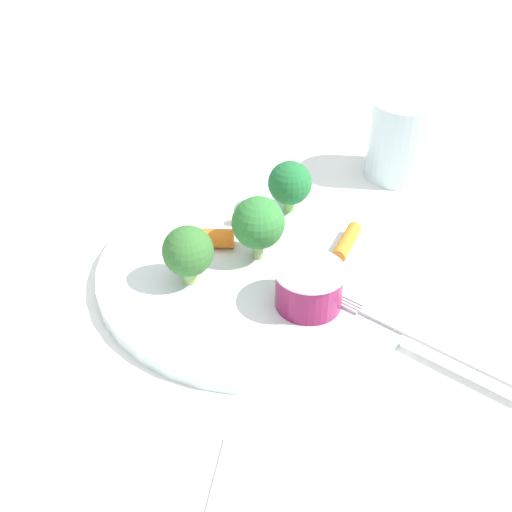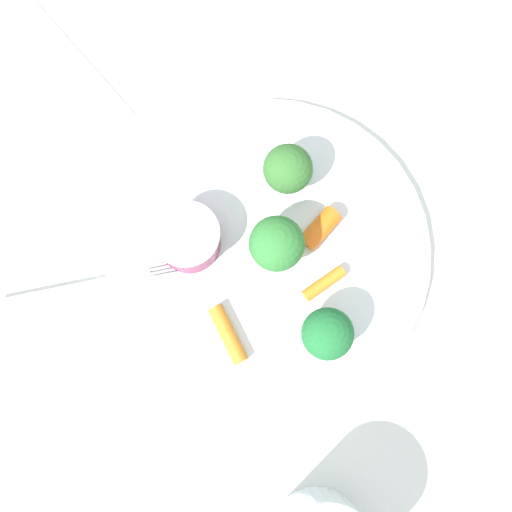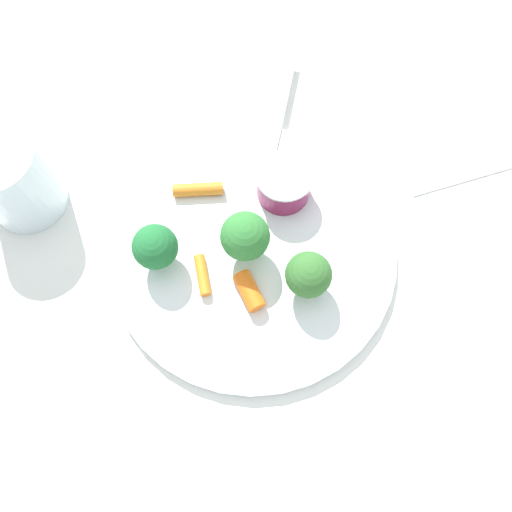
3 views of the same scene
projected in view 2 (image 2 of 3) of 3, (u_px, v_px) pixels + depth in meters
The scene contains 11 objects.
ground_plane at pixel (268, 252), 0.57m from camera, with size 2.40×2.40×0.00m, color white.
plate at pixel (268, 250), 0.57m from camera, with size 0.29×0.29×0.01m, color white.
sauce_cup at pixel (188, 238), 0.54m from camera, with size 0.06×0.06×0.04m.
broccoli_floret_0 at pixel (328, 334), 0.51m from camera, with size 0.04×0.04×0.05m.
broccoli_floret_1 at pixel (288, 169), 0.54m from camera, with size 0.04×0.04×0.05m.
broccoli_floret_2 at pixel (278, 242), 0.52m from camera, with size 0.05×0.05×0.06m.
carrot_stick_0 at pixel (228, 334), 0.54m from camera, with size 0.01×0.01×0.05m, color orange.
carrot_stick_1 at pixel (320, 228), 0.56m from camera, with size 0.02×0.02×0.04m, color orange.
carrot_stick_2 at pixel (322, 287), 0.55m from camera, with size 0.01×0.01×0.04m, color orange.
fork at pixel (90, 285), 0.55m from camera, with size 0.13×0.12×0.00m.
napkin at pixel (30, 95), 0.60m from camera, with size 0.13×0.16×0.00m, color white.
Camera 2 is at (-0.11, -0.06, 0.56)m, focal length 44.84 mm.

